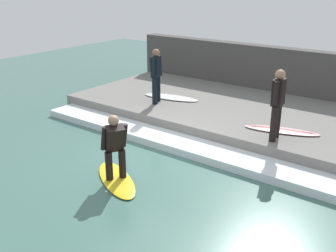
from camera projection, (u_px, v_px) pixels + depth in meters
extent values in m
plane|color=#426B60|center=(154.00, 160.00, 9.16)|extent=(28.00, 28.00, 0.00)
cube|color=slate|center=(229.00, 112.00, 11.80)|extent=(4.40, 9.54, 0.43)
cube|color=#474442|center=(265.00, 74.00, 13.38)|extent=(0.50, 10.01, 1.87)
cube|color=silver|center=(179.00, 144.00, 9.86)|extent=(0.87, 9.06, 0.19)
ellipsoid|color=yellow|center=(116.00, 179.00, 8.25)|extent=(1.40, 1.83, 0.06)
cylinder|color=black|center=(109.00, 166.00, 8.08)|extent=(0.15, 0.15, 0.62)
cylinder|color=black|center=(122.00, 164.00, 8.19)|extent=(0.15, 0.15, 0.62)
cube|color=black|center=(114.00, 138.00, 7.92)|extent=(0.52, 0.54, 0.61)
sphere|color=#A87A5B|center=(113.00, 120.00, 7.79)|extent=(0.22, 0.22, 0.22)
cylinder|color=black|center=(104.00, 138.00, 7.83)|extent=(0.11, 0.19, 0.51)
cylinder|color=black|center=(124.00, 135.00, 7.99)|extent=(0.11, 0.19, 0.51)
cylinder|color=black|center=(277.00, 120.00, 9.26)|extent=(0.16, 0.16, 0.84)
cylinder|color=black|center=(274.00, 124.00, 9.01)|extent=(0.16, 0.16, 0.84)
cube|color=black|center=(279.00, 92.00, 8.88)|extent=(0.42, 0.29, 0.61)
sphere|color=#A87A5B|center=(280.00, 75.00, 8.73)|extent=(0.23, 0.23, 0.23)
cylinder|color=black|center=(281.00, 88.00, 9.05)|extent=(0.11, 0.12, 0.53)
cylinder|color=black|center=(276.00, 93.00, 8.68)|extent=(0.11, 0.12, 0.53)
ellipsoid|color=beige|center=(282.00, 130.00, 9.72)|extent=(0.94, 1.87, 0.06)
ellipsoid|color=#B21E1E|center=(282.00, 129.00, 9.71)|extent=(0.54, 1.63, 0.01)
cylinder|color=black|center=(158.00, 88.00, 11.97)|extent=(0.16, 0.16, 0.82)
cylinder|color=black|center=(155.00, 91.00, 11.70)|extent=(0.16, 0.16, 0.82)
cube|color=black|center=(156.00, 66.00, 11.58)|extent=(0.45, 0.37, 0.61)
sphere|color=#846047|center=(156.00, 53.00, 11.44)|extent=(0.23, 0.23, 0.23)
cylinder|color=black|center=(158.00, 64.00, 11.77)|extent=(0.11, 0.12, 0.53)
cylinder|color=black|center=(154.00, 67.00, 11.37)|extent=(0.11, 0.12, 0.53)
ellipsoid|color=white|center=(171.00, 97.00, 12.40)|extent=(0.91, 1.89, 0.06)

